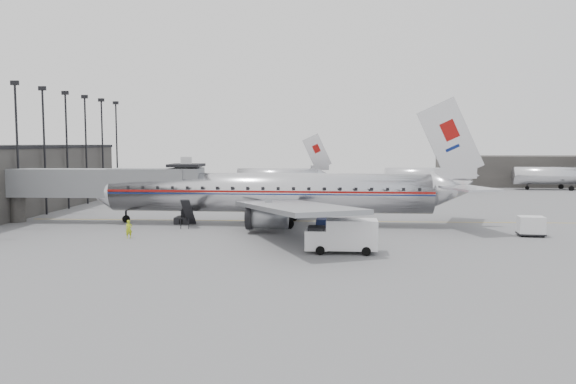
% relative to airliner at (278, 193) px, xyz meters
% --- Properties ---
extents(ground, '(160.00, 160.00, 0.00)m').
position_rel_airliner_xyz_m(ground, '(-0.84, -3.31, -3.35)').
color(ground, slate).
rests_on(ground, ground).
extents(hangar, '(30.00, 12.00, 6.00)m').
position_rel_airliner_xyz_m(hangar, '(44.16, 56.69, -0.35)').
color(hangar, '#363431').
rests_on(hangar, ground).
extents(apron_line, '(60.00, 0.15, 0.01)m').
position_rel_airliner_xyz_m(apron_line, '(2.16, 2.69, -3.34)').
color(apron_line, gold).
rests_on(apron_line, ground).
extents(jet_bridge, '(21.00, 6.20, 7.10)m').
position_rel_airliner_xyz_m(jet_bridge, '(-17.50, 0.36, 0.83)').
color(jet_bridge, slate).
rests_on(jet_bridge, ground).
extents(floodlight_masts, '(0.90, 42.25, 15.25)m').
position_rel_airliner_xyz_m(floodlight_masts, '(-28.34, 9.69, 5.02)').
color(floodlight_masts, black).
rests_on(floodlight_masts, ground).
extents(distant_aircraft_near, '(16.39, 3.20, 10.26)m').
position_rel_airliner_xyz_m(distant_aircraft_near, '(-2.63, 38.69, -0.61)').
color(distant_aircraft_near, silver).
rests_on(distant_aircraft_near, ground).
extents(distant_aircraft_mid, '(16.39, 3.20, 10.26)m').
position_rel_airliner_xyz_m(distant_aircraft_mid, '(23.37, 42.69, -0.61)').
color(distant_aircraft_mid, silver).
rests_on(distant_aircraft_mid, ground).
extents(distant_aircraft_far, '(16.39, 3.20, 10.26)m').
position_rel_airliner_xyz_m(distant_aircraft_far, '(47.37, 46.69, -0.61)').
color(distant_aircraft_far, silver).
rests_on(distant_aircraft_far, ground).
extents(airliner, '(42.09, 38.97, 13.31)m').
position_rel_airliner_xyz_m(airliner, '(0.00, 0.00, 0.00)').
color(airliner, silver).
rests_on(airliner, ground).
extents(service_van, '(5.66, 2.39, 2.63)m').
position_rel_airliner_xyz_m(service_van, '(6.17, -15.06, -1.97)').
color(service_van, white).
rests_on(service_van, ground).
extents(baggage_cart_navy, '(2.29, 1.80, 1.71)m').
position_rel_airliner_xyz_m(baggage_cart_navy, '(5.16, -7.97, -2.44)').
color(baggage_cart_navy, '#0C1433').
rests_on(baggage_cart_navy, ground).
extents(baggage_cart_white, '(2.53, 2.04, 1.84)m').
position_rel_airliner_xyz_m(baggage_cart_white, '(23.85, -6.22, -2.37)').
color(baggage_cart_white, silver).
rests_on(baggage_cart_white, ground).
extents(ramp_worker, '(0.72, 0.66, 1.65)m').
position_rel_airliner_xyz_m(ramp_worker, '(-12.78, -9.31, -2.52)').
color(ramp_worker, '#B2C917').
rests_on(ramp_worker, ground).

